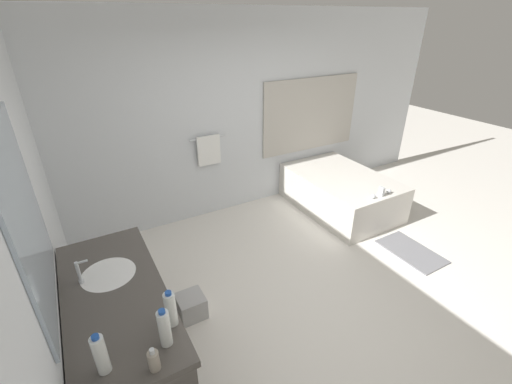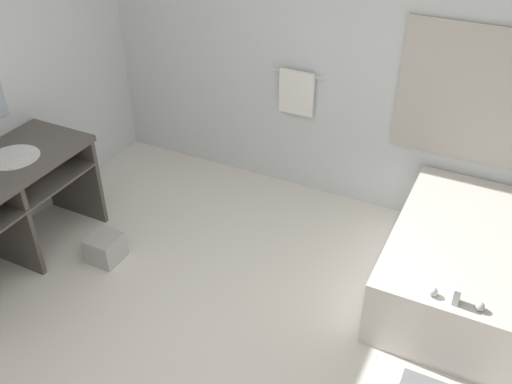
# 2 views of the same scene
# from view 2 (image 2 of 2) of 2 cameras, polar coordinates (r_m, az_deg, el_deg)

# --- Properties ---
(ground_plane) EXTENTS (16.00, 16.00, 0.00)m
(ground_plane) POSITION_cam_2_polar(r_m,az_deg,el_deg) (4.02, -4.91, -15.90)
(ground_plane) COLOR silver
(ground_plane) RESTS_ON ground
(wall_back_with_blinds) EXTENTS (7.40, 0.13, 2.70)m
(wall_back_with_blinds) POSITION_cam_2_polar(r_m,az_deg,el_deg) (4.90, 8.48, 13.25)
(wall_back_with_blinds) COLOR silver
(wall_back_with_blinds) RESTS_ON ground_plane
(vanity_counter) EXTENTS (0.66, 1.57, 0.87)m
(vanity_counter) POSITION_cam_2_polar(r_m,az_deg,el_deg) (4.69, -24.19, -0.32)
(vanity_counter) COLOR #4C4742
(vanity_counter) RESTS_ON ground_plane
(bathtub) EXTENTS (1.08, 1.63, 0.65)m
(bathtub) POSITION_cam_2_polar(r_m,az_deg,el_deg) (4.49, 20.33, -6.64)
(bathtub) COLOR silver
(bathtub) RESTS_ON ground_plane
(waste_bin) EXTENTS (0.25, 0.25, 0.23)m
(waste_bin) POSITION_cam_2_polar(r_m,az_deg,el_deg) (4.78, -14.85, -5.44)
(waste_bin) COLOR #B2B2B2
(waste_bin) RESTS_ON ground_plane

